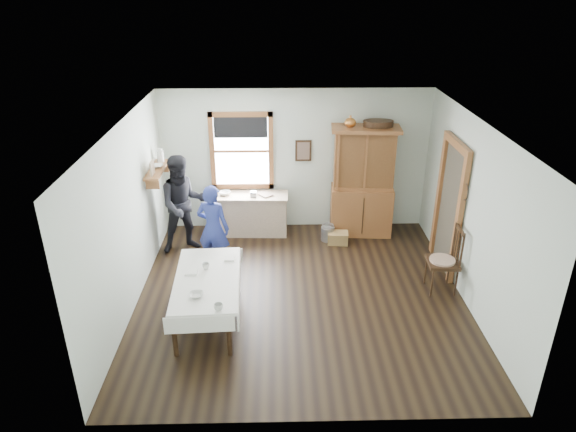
{
  "coord_description": "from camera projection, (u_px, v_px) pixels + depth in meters",
  "views": [
    {
      "loc": [
        -0.35,
        -6.7,
        4.51
      ],
      "look_at": [
        -0.19,
        0.3,
        1.22
      ],
      "focal_mm": 32.0,
      "sensor_mm": 36.0,
      "label": 1
    }
  ],
  "objects": [
    {
      "name": "counter_bowl",
      "position": [
        225.0,
        193.0,
        9.59
      ],
      "size": [
        0.22,
        0.22,
        0.07
      ],
      "primitive_type": "imported",
      "rotation": [
        0.0,
        0.0,
        0.04
      ],
      "color": "silver",
      "rests_on": "work_counter"
    },
    {
      "name": "room",
      "position": [
        301.0,
        217.0,
        7.41
      ],
      "size": [
        5.01,
        5.01,
        2.7
      ],
      "color": "black",
      "rests_on": "ground"
    },
    {
      "name": "wicker_basket",
      "position": [
        338.0,
        238.0,
        9.5
      ],
      "size": [
        0.39,
        0.29,
        0.22
      ],
      "primitive_type": "cube",
      "rotation": [
        0.0,
        0.0,
        -0.09
      ],
      "color": "olive",
      "rests_on": "room"
    },
    {
      "name": "doorway",
      "position": [
        450.0,
        203.0,
        8.31
      ],
      "size": [
        0.09,
        1.14,
        2.22
      ],
      "color": "#423B2F",
      "rests_on": "room"
    },
    {
      "name": "table_bowl",
      "position": [
        197.0,
        295.0,
        6.7
      ],
      "size": [
        0.23,
        0.23,
        0.05
      ],
      "primitive_type": "imported",
      "rotation": [
        0.0,
        0.0,
        0.13
      ],
      "color": "silver",
      "rests_on": "dining_table"
    },
    {
      "name": "work_counter",
      "position": [
        252.0,
        214.0,
        9.77
      ],
      "size": [
        1.39,
        0.57,
        0.79
      ],
      "primitive_type": "cube",
      "rotation": [
        0.0,
        0.0,
        -0.03
      ],
      "color": "tan",
      "rests_on": "room"
    },
    {
      "name": "shelf_bowl",
      "position": [
        157.0,
        166.0,
        8.66
      ],
      "size": [
        0.22,
        0.22,
        0.05
      ],
      "primitive_type": "imported",
      "color": "silver",
      "rests_on": "wall_shelf"
    },
    {
      "name": "figure_dark",
      "position": [
        184.0,
        208.0,
        8.99
      ],
      "size": [
        0.96,
        0.86,
        1.64
      ],
      "primitive_type": "imported",
      "rotation": [
        0.0,
        0.0,
        0.35
      ],
      "color": "black",
      "rests_on": "room"
    },
    {
      "name": "china_hutch",
      "position": [
        363.0,
        182.0,
        9.5
      ],
      "size": [
        1.26,
        0.67,
        2.09
      ],
      "primitive_type": "cube",
      "rotation": [
        0.0,
        0.0,
        -0.07
      ],
      "color": "#99602F",
      "rests_on": "room"
    },
    {
      "name": "window",
      "position": [
        241.0,
        147.0,
        9.5
      ],
      "size": [
        1.18,
        0.07,
        1.48
      ],
      "color": "white",
      "rests_on": "room"
    },
    {
      "name": "pail",
      "position": [
        328.0,
        234.0,
        9.59
      ],
      "size": [
        0.3,
        0.3,
        0.27
      ],
      "primitive_type": "cube",
      "rotation": [
        0.0,
        0.0,
        -0.2
      ],
      "color": "gray",
      "rests_on": "room"
    },
    {
      "name": "spindle_chair",
      "position": [
        443.0,
        259.0,
        7.9
      ],
      "size": [
        0.53,
        0.53,
        1.09
      ],
      "primitive_type": "cube",
      "rotation": [
        0.0,
        0.0,
        -0.06
      ],
      "color": "#372213",
      "rests_on": "room"
    },
    {
      "name": "dining_table",
      "position": [
        209.0,
        299.0,
        7.28
      ],
      "size": [
        1.01,
        1.8,
        0.7
      ],
      "primitive_type": "cube",
      "rotation": [
        0.0,
        0.0,
        0.05
      ],
      "color": "white",
      "rests_on": "room"
    },
    {
      "name": "rug_beater",
      "position": [
        466.0,
        184.0,
        7.58
      ],
      "size": [
        0.01,
        0.27,
        0.27
      ],
      "primitive_type": "torus",
      "rotation": [
        0.0,
        1.57,
        0.0
      ],
      "color": "black",
      "rests_on": "room"
    },
    {
      "name": "counter_book",
      "position": [
        260.0,
        196.0,
        9.53
      ],
      "size": [
        0.28,
        0.29,
        0.02
      ],
      "primitive_type": "imported",
      "rotation": [
        0.0,
        0.0,
        0.66
      ],
      "color": "brown",
      "rests_on": "work_counter"
    },
    {
      "name": "table_cup_b",
      "position": [
        206.0,
        266.0,
        7.32
      ],
      "size": [
        0.12,
        0.12,
        0.1
      ],
      "primitive_type": "imported",
      "rotation": [
        0.0,
        0.0,
        0.25
      ],
      "color": "silver",
      "rests_on": "dining_table"
    },
    {
      "name": "framed_picture",
      "position": [
        303.0,
        151.0,
        9.56
      ],
      "size": [
        0.3,
        0.04,
        0.4
      ],
      "primitive_type": "cube",
      "color": "#372213",
      "rests_on": "room"
    },
    {
      "name": "wall_shelf",
      "position": [
        157.0,
        167.0,
        8.66
      ],
      "size": [
        0.24,
        1.0,
        0.44
      ],
      "color": "#99602F",
      "rests_on": "room"
    },
    {
      "name": "woman_blue",
      "position": [
        213.0,
        231.0,
        8.42
      ],
      "size": [
        0.59,
        0.48,
        1.41
      ],
      "primitive_type": "imported",
      "rotation": [
        0.0,
        0.0,
        2.84
      ],
      "color": "navy",
      "rests_on": "room"
    },
    {
      "name": "table_cup_a",
      "position": [
        218.0,
        307.0,
        6.42
      ],
      "size": [
        0.13,
        0.13,
        0.09
      ],
      "primitive_type": "imported",
      "rotation": [
        0.0,
        0.0,
        -0.17
      ],
      "color": "silver",
      "rests_on": "dining_table"
    }
  ]
}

